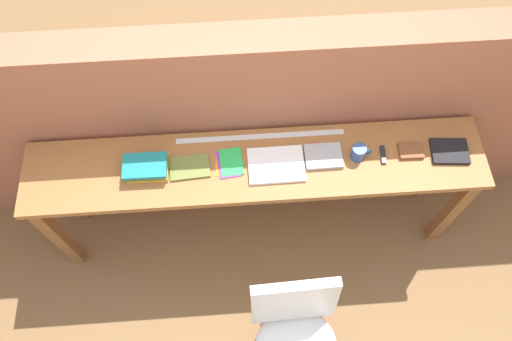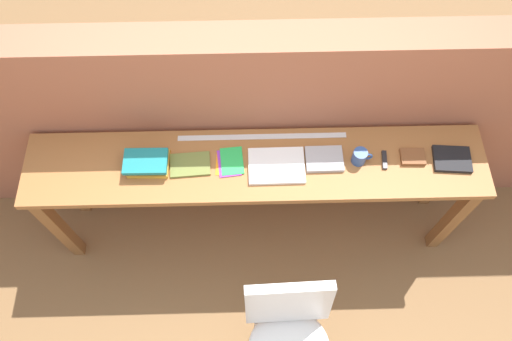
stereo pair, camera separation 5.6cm
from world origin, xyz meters
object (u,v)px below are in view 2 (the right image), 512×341
(book_stack_leftmost, at_px, (147,162))
(leather_journal_brown, at_px, (413,157))
(mug, at_px, (360,157))
(book_repair_rightmost, at_px, (452,159))
(multitool_folded, at_px, (384,160))
(chair_white_moulded, at_px, (289,333))
(book_open_centre, at_px, (277,166))
(pamphlet_pile_colourful, at_px, (230,162))
(magazine_cycling, at_px, (190,165))

(book_stack_leftmost, height_order, leather_journal_brown, book_stack_leftmost)
(mug, distance_m, book_repair_rightmost, 0.50)
(multitool_folded, relative_size, book_repair_rightmost, 0.55)
(chair_white_moulded, distance_m, book_open_centre, 0.88)
(chair_white_moulded, relative_size, book_stack_leftmost, 3.81)
(mug, relative_size, book_repair_rightmost, 0.55)
(chair_white_moulded, xyz_separation_m, multitool_folded, (0.54, 0.83, 0.36))
(mug, bearing_deg, book_open_centre, -176.68)
(pamphlet_pile_colourful, bearing_deg, magazine_cycling, -177.02)
(mug, relative_size, leather_journal_brown, 0.85)
(book_repair_rightmost, bearing_deg, book_stack_leftmost, -175.63)
(book_open_centre, height_order, multitool_folded, book_open_centre)
(mug, height_order, multitool_folded, mug)
(pamphlet_pile_colourful, relative_size, leather_journal_brown, 1.44)
(chair_white_moulded, distance_m, leather_journal_brown, 1.15)
(chair_white_moulded, bearing_deg, mug, 64.23)
(magazine_cycling, bearing_deg, book_stack_leftmost, 175.51)
(chair_white_moulded, bearing_deg, book_repair_rightmost, 42.30)
(book_open_centre, xyz_separation_m, book_repair_rightmost, (0.95, 0.02, 0.00))
(book_stack_leftmost, relative_size, magazine_cycling, 1.10)
(book_stack_leftmost, xyz_separation_m, book_open_centre, (0.69, -0.02, -0.03))
(chair_white_moulded, distance_m, multitool_folded, 1.05)
(book_open_centre, bearing_deg, book_repair_rightmost, 0.59)
(chair_white_moulded, bearing_deg, book_stack_leftmost, 131.47)
(magazine_cycling, height_order, book_open_centre, book_open_centre)
(leather_journal_brown, relative_size, book_repair_rightmost, 0.65)
(chair_white_moulded, bearing_deg, leather_journal_brown, 50.48)
(chair_white_moulded, height_order, pamphlet_pile_colourful, chair_white_moulded)
(chair_white_moulded, bearing_deg, book_open_centre, 93.06)
(book_stack_leftmost, relative_size, book_open_centre, 0.78)
(book_stack_leftmost, height_order, book_open_centre, book_stack_leftmost)
(pamphlet_pile_colourful, relative_size, book_repair_rightmost, 0.94)
(book_stack_leftmost, bearing_deg, book_repair_rightmost, -0.18)
(pamphlet_pile_colourful, bearing_deg, book_open_centre, -6.92)
(magazine_cycling, distance_m, multitool_folded, 1.04)
(multitool_folded, xyz_separation_m, book_repair_rightmost, (0.36, -0.01, 0.00))
(pamphlet_pile_colourful, distance_m, multitool_folded, 0.83)
(magazine_cycling, height_order, book_repair_rightmost, book_repair_rightmost)
(chair_white_moulded, relative_size, magazine_cycling, 4.19)
(book_stack_leftmost, bearing_deg, mug, 0.16)
(book_repair_rightmost, bearing_deg, book_open_centre, -174.40)
(chair_white_moulded, distance_m, book_repair_rightmost, 1.27)
(pamphlet_pile_colourful, xyz_separation_m, leather_journal_brown, (0.99, 0.01, 0.01))
(book_stack_leftmost, height_order, book_repair_rightmost, book_stack_leftmost)
(chair_white_moulded, distance_m, mug, 1.00)
(chair_white_moulded, relative_size, mug, 8.10)
(pamphlet_pile_colourful, xyz_separation_m, mug, (0.69, -0.00, 0.04))
(mug, distance_m, leather_journal_brown, 0.29)
(chair_white_moulded, xyz_separation_m, magazine_cycling, (-0.50, 0.82, 0.36))
(book_open_centre, bearing_deg, multitool_folded, 1.77)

